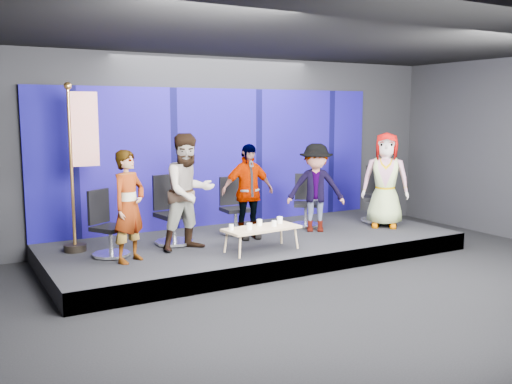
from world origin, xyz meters
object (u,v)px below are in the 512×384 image
at_px(chair_e, 377,204).
at_px(chair_d, 305,209).
at_px(mug_b, 249,226).
at_px(flag_stand, 80,163).
at_px(panelist_c, 248,192).
at_px(mug_d, 274,223).
at_px(chair_b, 172,221).
at_px(panelist_e, 385,180).
at_px(coffee_table, 262,229).
at_px(chair_c, 234,215).
at_px(mug_e, 280,220).
at_px(panelist_a, 129,206).
at_px(panelist_b, 189,192).
at_px(mug_c, 259,223).
at_px(panelist_d, 316,188).
at_px(chair_a, 108,235).
at_px(mug_a, 231,227).

bearing_deg(chair_e, chair_d, -150.73).
relative_size(mug_b, flag_stand, 0.04).
distance_m(mug_b, flag_stand, 2.80).
bearing_deg(panelist_c, mug_d, -88.33).
relative_size(chair_b, chair_e, 1.03).
bearing_deg(panelist_e, panelist_c, -145.94).
bearing_deg(coffee_table, chair_c, 80.66).
xyz_separation_m(chair_b, mug_e, (1.46, -1.01, 0.06)).
bearing_deg(chair_e, coffee_table, -121.40).
xyz_separation_m(panelist_a, flag_stand, (-0.44, 1.02, 0.57)).
bearing_deg(chair_b, panelist_b, -87.19).
xyz_separation_m(panelist_b, panelist_e, (3.92, -0.16, -0.03)).
xyz_separation_m(chair_c, mug_c, (-0.20, -1.25, 0.09)).
relative_size(panelist_e, coffee_table, 1.42).
xyz_separation_m(chair_e, mug_c, (-3.14, -0.82, 0.06)).
xyz_separation_m(panelist_b, panelist_d, (2.54, 0.15, -0.12)).
bearing_deg(flag_stand, panelist_d, -8.96).
xyz_separation_m(panelist_a, panelist_c, (2.22, 0.49, -0.00)).
height_order(mug_d, mug_e, mug_e).
distance_m(panelist_c, mug_c, 0.86).
relative_size(chair_a, mug_b, 9.87).
relative_size(chair_b, panelist_b, 0.62).
xyz_separation_m(chair_c, mug_e, (0.18, -1.25, 0.10)).
bearing_deg(mug_d, panelist_c, 88.94).
xyz_separation_m(chair_b, mug_a, (0.54, -1.09, 0.04)).
xyz_separation_m(chair_c, mug_d, (-0.02, -1.41, 0.09)).
relative_size(chair_e, mug_e, 10.10).
height_order(chair_c, chair_e, chair_e).
distance_m(chair_b, chair_e, 4.23).
height_order(panelist_a, chair_e, panelist_a).
xyz_separation_m(mug_b, flag_stand, (-2.18, 1.47, 0.96)).
distance_m(chair_e, mug_c, 3.25).
distance_m(chair_c, panelist_d, 1.56).
bearing_deg(chair_a, chair_c, -19.20).
relative_size(mug_d, flag_stand, 0.04).
xyz_separation_m(mug_a, mug_e, (0.92, 0.08, 0.01)).
bearing_deg(chair_a, chair_b, -17.10).
bearing_deg(chair_d, panelist_c, -132.19).
relative_size(mug_a, flag_stand, 0.03).
xyz_separation_m(panelist_c, mug_d, (-0.02, -0.91, -0.40)).
relative_size(panelist_a, chair_d, 1.65).
height_order(chair_b, panelist_b, panelist_b).
bearing_deg(mug_c, coffee_table, -103.99).
bearing_deg(chair_e, mug_a, -124.26).
distance_m(chair_c, chair_e, 2.98).
relative_size(coffee_table, mug_a, 14.63).
xyz_separation_m(panelist_b, mug_d, (1.16, -0.67, -0.50)).
relative_size(panelist_c, flag_stand, 0.62).
distance_m(chair_a, mug_b, 2.14).
bearing_deg(chair_d, panelist_e, 0.23).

